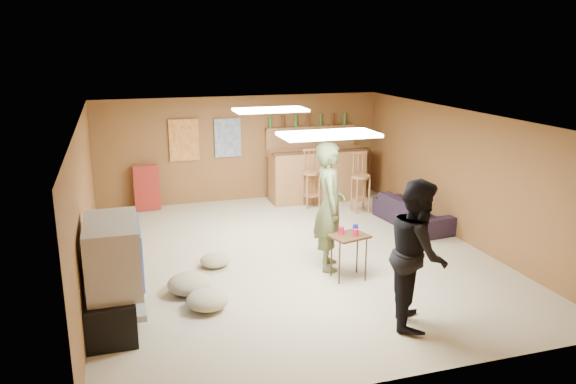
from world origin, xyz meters
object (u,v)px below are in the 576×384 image
object	(u,v)px
tv_body	(113,254)
person_olive	(330,206)
person_black	(418,253)
bar_counter	(317,175)
tray_table	(349,257)
sofa	(412,212)

from	to	relation	value
tv_body	person_olive	bearing A→B (deg)	16.81
person_black	person_olive	bearing A→B (deg)	35.17
bar_counter	tray_table	bearing A→B (deg)	-103.86
bar_counter	tray_table	distance (m)	4.13
person_olive	person_black	bearing A→B (deg)	-152.12
person_olive	tray_table	size ratio (longest dim) A/B	2.91
tv_body	bar_counter	world-z (taller)	tv_body
bar_counter	person_olive	distance (m)	3.72
person_black	tv_body	bearing A→B (deg)	98.26
person_olive	sofa	distance (m)	2.72
tray_table	person_black	bearing A→B (deg)	-80.03
bar_counter	person_black	xyz separation A→B (m)	(-0.74, -5.42, 0.34)
bar_counter	sofa	distance (m)	2.39
sofa	person_black	bearing A→B (deg)	145.20
tv_body	sofa	size ratio (longest dim) A/B	0.64
sofa	bar_counter	bearing A→B (deg)	21.76
sofa	tray_table	world-z (taller)	tray_table
person_olive	tray_table	bearing A→B (deg)	-149.14
bar_counter	person_olive	xyz separation A→B (m)	(-1.10, -3.53, 0.40)
person_olive	person_black	xyz separation A→B (m)	(0.37, -1.89, -0.06)
tv_body	sofa	distance (m)	5.79
person_black	sofa	world-z (taller)	person_black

